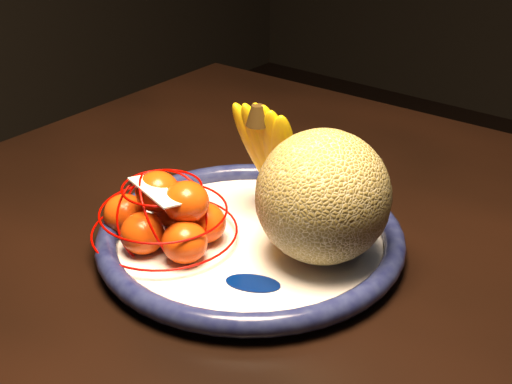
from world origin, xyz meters
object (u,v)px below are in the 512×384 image
Objects in this scene: fruit_bowl at (251,238)px; banana_bunch at (272,150)px; mandarin_bag at (166,216)px; dining_table at (447,326)px; cantaloupe at (323,197)px.

fruit_bowl is 2.25× the size of banana_bunch.
dining_table is at bearing 30.79° from mandarin_bag.
banana_bunch is 0.82× the size of mandarin_bag.
cantaloupe reaches higher than mandarin_bag.
dining_table is at bearing 33.15° from cantaloupe.
cantaloupe is (-0.12, -0.08, 0.16)m from dining_table.
dining_table is at bearing 26.54° from fruit_bowl.
cantaloupe is at bearing 28.77° from mandarin_bag.
cantaloupe is 0.18m from mandarin_bag.
dining_table is 9.78× the size of cantaloupe.
cantaloupe is at bearing -26.57° from banana_bunch.
dining_table is 9.09× the size of banana_bunch.
banana_bunch reaches higher than mandarin_bag.
fruit_bowl is 0.11m from banana_bunch.
dining_table is 4.04× the size of fruit_bowl.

